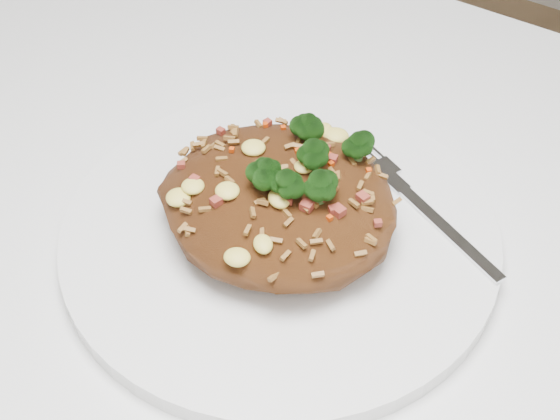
{
  "coord_description": "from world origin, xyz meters",
  "views": [
    {
      "loc": [
        0.25,
        -0.25,
        1.14
      ],
      "look_at": [
        0.05,
        0.05,
        0.78
      ],
      "focal_mm": 50.0,
      "sensor_mm": 36.0,
      "label": 1
    }
  ],
  "objects_px": {
    "dining_table": "(185,332)",
    "fried_rice": "(281,192)",
    "fork": "(425,210)",
    "plate": "(280,233)"
  },
  "relations": [
    {
      "from": "plate",
      "to": "fried_rice",
      "type": "distance_m",
      "value": 0.04
    },
    {
      "from": "dining_table",
      "to": "plate",
      "type": "bearing_deg",
      "value": 42.81
    },
    {
      "from": "plate",
      "to": "fried_rice",
      "type": "height_order",
      "value": "fried_rice"
    },
    {
      "from": "fried_rice",
      "to": "fork",
      "type": "xyz_separation_m",
      "value": [
        0.07,
        0.07,
        -0.03
      ]
    },
    {
      "from": "fried_rice",
      "to": "fork",
      "type": "height_order",
      "value": "fried_rice"
    },
    {
      "from": "dining_table",
      "to": "fried_rice",
      "type": "xyz_separation_m",
      "value": [
        0.05,
        0.05,
        0.14
      ]
    },
    {
      "from": "dining_table",
      "to": "plate",
      "type": "distance_m",
      "value": 0.12
    },
    {
      "from": "plate",
      "to": "fried_rice",
      "type": "bearing_deg",
      "value": 46.01
    },
    {
      "from": "fried_rice",
      "to": "fork",
      "type": "distance_m",
      "value": 0.1
    },
    {
      "from": "dining_table",
      "to": "fork",
      "type": "relative_size",
      "value": 7.76
    }
  ]
}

